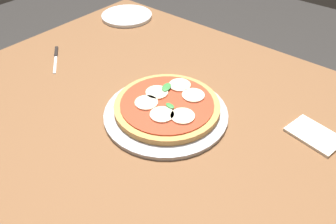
{
  "coord_description": "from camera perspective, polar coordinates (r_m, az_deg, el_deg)",
  "views": [
    {
      "loc": [
        -0.46,
        0.54,
        1.34
      ],
      "look_at": [
        -0.0,
        -0.0,
        0.74
      ],
      "focal_mm": 35.2,
      "sensor_mm": 36.0,
      "label": 1
    }
  ],
  "objects": [
    {
      "name": "serving_tray",
      "position": [
        0.93,
        -0.0,
        -0.19
      ],
      "size": [
        0.35,
        0.35,
        0.01
      ],
      "primitive_type": "cylinder",
      "color": "#B2B2B7",
      "rests_on": "dining_table"
    },
    {
      "name": "knife",
      "position": [
        1.25,
        -18.84,
        9.16
      ],
      "size": [
        0.15,
        0.12,
        0.01
      ],
      "color": "black",
      "rests_on": "dining_table"
    },
    {
      "name": "pizza",
      "position": [
        0.92,
        -0.13,
        1.18
      ],
      "size": [
        0.3,
        0.3,
        0.03
      ],
      "color": "tan",
      "rests_on": "serving_tray"
    },
    {
      "name": "napkin",
      "position": [
        0.94,
        24.0,
        -3.65
      ],
      "size": [
        0.14,
        0.11,
        0.01
      ],
      "primitive_type": "cube",
      "rotation": [
        0.0,
        0.0,
        -0.19
      ],
      "color": "white",
      "rests_on": "dining_table"
    },
    {
      "name": "plate_white",
      "position": [
        1.49,
        -7.14,
        16.19
      ],
      "size": [
        0.22,
        0.22,
        0.01
      ],
      "primitive_type": "cylinder",
      "color": "white",
      "rests_on": "dining_table"
    },
    {
      "name": "dining_table",
      "position": [
        0.99,
        -0.34,
        -4.33
      ],
      "size": [
        1.41,
        1.08,
        0.73
      ],
      "color": "brown",
      "rests_on": "ground_plane"
    }
  ]
}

